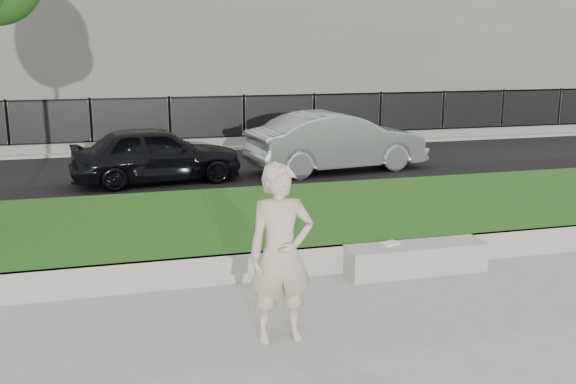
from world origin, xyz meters
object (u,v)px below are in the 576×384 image
object	(u,v)px
man	(281,254)
car_silver	(337,141)
stone_bench	(416,258)
book	(390,243)
car_dark	(156,154)

from	to	relation	value
man	car_silver	xyz separation A→B (m)	(3.60, 8.54, -0.20)
stone_bench	man	world-z (taller)	man
book	car_silver	bearing A→B (deg)	61.01
man	car_dark	bearing A→B (deg)	96.25
book	car_dark	world-z (taller)	car_dark
stone_bench	man	distance (m)	2.87
car_dark	book	bearing A→B (deg)	-163.92
book	man	bearing A→B (deg)	-156.39
stone_bench	car_silver	distance (m)	7.16
car_silver	book	bearing A→B (deg)	158.25
stone_bench	car_dark	xyz separation A→B (m)	(-3.10, 6.79, 0.48)
book	car_dark	xyz separation A→B (m)	(-2.74, 6.70, 0.26)
car_dark	stone_bench	bearing A→B (deg)	-161.68
man	car_silver	size ratio (longest dim) A/B	0.44
stone_bench	car_silver	size ratio (longest dim) A/B	0.45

